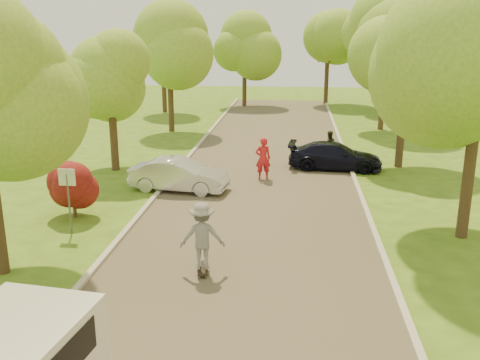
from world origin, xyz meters
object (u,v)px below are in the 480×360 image
at_px(dark_sedan, 335,156).
at_px(person_olive, 329,146).
at_px(longboard, 203,269).
at_px(silver_sedan, 179,175).
at_px(skateboarder, 202,236).
at_px(person_striped, 263,159).
at_px(street_sign, 68,187).

xyz_separation_m(dark_sedan, person_olive, (-0.20, 1.69, 0.12)).
bearing_deg(longboard, silver_sedan, -81.27).
xyz_separation_m(longboard, person_olive, (4.14, 13.36, 0.65)).
xyz_separation_m(dark_sedan, longboard, (-4.33, -11.66, -0.53)).
distance_m(skateboarder, person_striped, 9.62).
bearing_deg(person_striped, silver_sedan, 19.18).
relative_size(person_striped, person_olive, 1.23).
bearing_deg(dark_sedan, person_olive, 11.58).
distance_m(longboard, person_striped, 9.65).
bearing_deg(person_striped, skateboarder, 70.52).
height_order(silver_sedan, person_striped, person_striped).
distance_m(dark_sedan, person_olive, 1.71).
distance_m(silver_sedan, dark_sedan, 7.83).
bearing_deg(street_sign, dark_sedan, 45.44).
distance_m(street_sign, silver_sedan, 5.69).
height_order(street_sign, longboard, street_sign).
distance_m(dark_sedan, skateboarder, 12.45).
bearing_deg(longboard, street_sign, -35.13).
distance_m(street_sign, skateboarder, 5.37).
bearing_deg(dark_sedan, longboard, 164.59).
bearing_deg(person_olive, silver_sedan, 30.84).
height_order(silver_sedan, skateboarder, skateboarder).
height_order(silver_sedan, dark_sedan, silver_sedan).
bearing_deg(street_sign, person_striped, 50.82).
xyz_separation_m(silver_sedan, skateboarder, (2.27, -7.46, 0.40)).
distance_m(street_sign, longboard, 5.54).
bearing_deg(silver_sedan, longboard, -155.28).
relative_size(silver_sedan, person_striped, 2.15).
distance_m(silver_sedan, person_olive, 8.71).
xyz_separation_m(street_sign, longboard, (4.77, -2.42, -1.46)).
bearing_deg(silver_sedan, street_sign, 161.38).
relative_size(silver_sedan, dark_sedan, 0.92).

